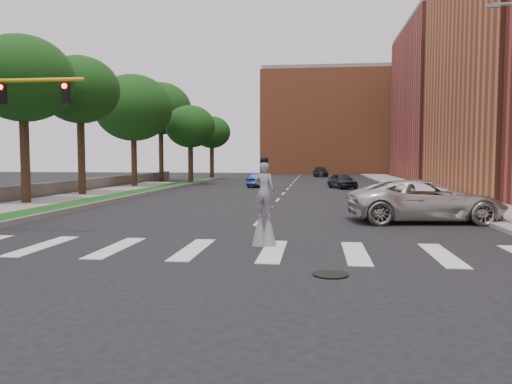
# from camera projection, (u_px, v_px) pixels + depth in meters

# --- Properties ---
(ground_plane) EXTENTS (160.00, 160.00, 0.00)m
(ground_plane) POSITION_uv_depth(u_px,v_px,m) (227.00, 257.00, 14.86)
(ground_plane) COLOR black
(ground_plane) RESTS_ON ground
(grass_median) EXTENTS (2.00, 60.00, 0.25)m
(grass_median) POSITION_uv_depth(u_px,v_px,m) (119.00, 197.00, 36.03)
(grass_median) COLOR #134214
(grass_median) RESTS_ON ground
(median_curb) EXTENTS (0.20, 60.00, 0.28)m
(median_curb) POSITION_uv_depth(u_px,v_px,m) (133.00, 196.00, 35.90)
(median_curb) COLOR gray
(median_curb) RESTS_ON ground
(sidewalk_right) EXTENTS (5.00, 90.00, 0.18)m
(sidewalk_right) POSITION_uv_depth(u_px,v_px,m) (446.00, 195.00, 38.13)
(sidewalk_right) COLOR gray
(sidewalk_right) RESTS_ON ground
(stone_wall) EXTENTS (0.50, 56.00, 1.10)m
(stone_wall) POSITION_uv_depth(u_px,v_px,m) (61.00, 188.00, 38.63)
(stone_wall) COLOR #58534C
(stone_wall) RESTS_ON ground
(manhole) EXTENTS (0.90, 0.90, 0.04)m
(manhole) POSITION_uv_depth(u_px,v_px,m) (330.00, 275.00, 12.52)
(manhole) COLOR black
(manhole) RESTS_ON ground
(building_far) EXTENTS (16.00, 22.00, 20.00)m
(building_far) POSITION_uv_depth(u_px,v_px,m) (466.00, 103.00, 65.03)
(building_far) COLOR #A0433B
(building_far) RESTS_ON ground
(building_backdrop) EXTENTS (26.00, 14.00, 18.00)m
(building_backdrop) POSITION_uv_depth(u_px,v_px,m) (335.00, 124.00, 90.77)
(building_backdrop) COLOR #B65F39
(building_backdrop) RESTS_ON ground
(stilt_performer) EXTENTS (0.83, 0.60, 3.00)m
(stilt_performer) POSITION_uv_depth(u_px,v_px,m) (264.00, 209.00, 16.62)
(stilt_performer) COLOR #312013
(stilt_performer) RESTS_ON ground
(suv_crossing) EXTENTS (7.31, 4.02, 1.94)m
(suv_crossing) POSITION_uv_depth(u_px,v_px,m) (426.00, 201.00, 22.89)
(suv_crossing) COLOR beige
(suv_crossing) RESTS_ON ground
(car_near) EXTENTS (3.02, 4.59, 1.45)m
(car_near) POSITION_uv_depth(u_px,v_px,m) (342.00, 181.00, 47.19)
(car_near) COLOR black
(car_near) RESTS_ON ground
(car_mid) EXTENTS (1.68, 4.17, 1.35)m
(car_mid) POSITION_uv_depth(u_px,v_px,m) (257.00, 180.00, 49.61)
(car_mid) COLOR navy
(car_mid) RESTS_ON ground
(car_far) EXTENTS (2.38, 5.19, 1.47)m
(car_far) POSITION_uv_depth(u_px,v_px,m) (320.00, 172.00, 75.47)
(car_far) COLOR black
(car_far) RESTS_ON ground
(tree_2) EXTENTS (6.16, 6.16, 10.36)m
(tree_2) POSITION_uv_depth(u_px,v_px,m) (22.00, 79.00, 30.29)
(tree_2) COLOR #312013
(tree_2) RESTS_ON ground
(tree_3) EXTENTS (5.90, 5.90, 10.51)m
(tree_3) POSITION_uv_depth(u_px,v_px,m) (80.00, 90.00, 37.23)
(tree_3) COLOR #312013
(tree_3) RESTS_ON ground
(tree_4) EXTENTS (7.54, 7.54, 10.94)m
(tree_4) POSITION_uv_depth(u_px,v_px,m) (133.00, 108.00, 48.24)
(tree_4) COLOR #312013
(tree_4) RESTS_ON ground
(tree_5) EXTENTS (7.32, 7.32, 11.92)m
(tree_5) POSITION_uv_depth(u_px,v_px,m) (161.00, 109.00, 59.83)
(tree_5) COLOR #312013
(tree_5) RESTS_ON ground
(tree_6) EXTENTS (5.35, 5.35, 8.54)m
(tree_6) POSITION_uv_depth(u_px,v_px,m) (190.00, 127.00, 53.62)
(tree_6) COLOR #312013
(tree_6) RESTS_ON ground
(tree_7) EXTENTS (4.98, 4.98, 8.39)m
(tree_7) POSITION_uv_depth(u_px,v_px,m) (212.00, 133.00, 65.99)
(tree_7) COLOR #312013
(tree_7) RESTS_ON ground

